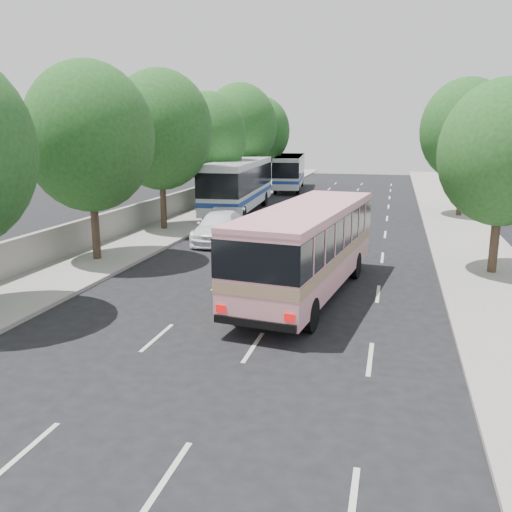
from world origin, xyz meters
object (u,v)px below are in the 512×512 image
(tour_coach_rear, at_px, (290,169))
(white_pickup, at_px, (219,227))
(tour_coach_front, at_px, (239,182))
(pink_taxi, at_px, (273,244))
(pink_bus, at_px, (308,241))

(tour_coach_rear, bearing_deg, white_pickup, -94.19)
(white_pickup, height_order, tour_coach_front, tour_coach_front)
(tour_coach_front, bearing_deg, tour_coach_rear, 84.22)
(pink_taxi, height_order, white_pickup, pink_taxi)
(pink_bus, relative_size, white_pickup, 1.95)
(pink_bus, xyz_separation_m, tour_coach_front, (-7.97, 18.70, 0.23))
(tour_coach_rear, bearing_deg, pink_taxi, -87.40)
(white_pickup, xyz_separation_m, tour_coach_front, (-1.81, 10.09, 1.49))
(pink_bus, distance_m, white_pickup, 10.67)
(pink_taxi, xyz_separation_m, tour_coach_rear, (-4.98, 29.98, 1.27))
(tour_coach_front, bearing_deg, pink_taxi, -71.48)
(pink_taxi, distance_m, tour_coach_front, 14.83)
(pink_bus, bearing_deg, tour_coach_front, 120.56)
(white_pickup, bearing_deg, tour_coach_front, 95.36)
(pink_bus, bearing_deg, white_pickup, 133.06)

